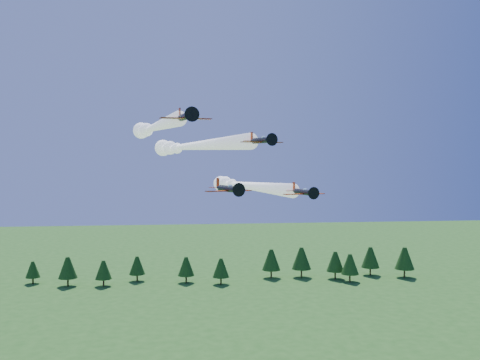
{
  "coord_description": "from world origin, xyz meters",
  "views": [
    {
      "loc": [
        -10.01,
        -86.0,
        44.57
      ],
      "look_at": [
        0.14,
        0.0,
        41.74
      ],
      "focal_mm": 40.0,
      "sensor_mm": 36.0,
      "label": 1
    }
  ],
  "objects": [
    {
      "name": "treeline",
      "position": [
        13.51,
        112.84,
        6.7
      ],
      "size": [
        172.21,
        17.19,
        11.68
      ],
      "color": "#382314",
      "rests_on": "ground"
    },
    {
      "name": "plane_left",
      "position": [
        -14.53,
        23.02,
        51.66
      ],
      "size": [
        15.23,
        47.99,
        3.7
      ],
      "rotation": [
        0.0,
        0.0,
        0.22
      ],
      "color": "black",
      "rests_on": "ground"
    },
    {
      "name": "plane_slot",
      "position": [
        -1.22,
        6.86,
        40.0
      ],
      "size": [
        8.43,
        9.43,
        2.98
      ],
      "rotation": [
        0.0,
        0.0,
        0.35
      ],
      "color": "black",
      "rests_on": "ground"
    },
    {
      "name": "plane_right",
      "position": [
        4.51,
        29.41,
        39.62
      ],
      "size": [
        16.05,
        50.13,
        3.7
      ],
      "rotation": [
        0.0,
        0.0,
        0.23
      ],
      "color": "black",
      "rests_on": "ground"
    },
    {
      "name": "plane_lead",
      "position": [
        -7.21,
        19.66,
        47.8
      ],
      "size": [
        20.36,
        52.02,
        3.7
      ],
      "rotation": [
        0.0,
        0.0,
        0.31
      ],
      "color": "black",
      "rests_on": "ground"
    }
  ]
}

